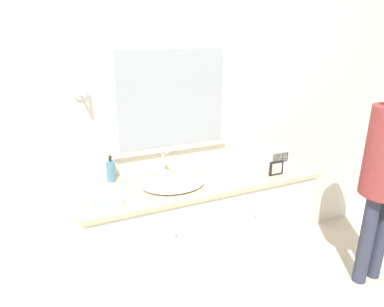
# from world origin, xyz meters

# --- Properties ---
(ground_plane) EXTENTS (14.00, 14.00, 0.00)m
(ground_plane) POSITION_xyz_m (0.00, 0.00, 0.00)
(ground_plane) COLOR beige
(wall_back) EXTENTS (8.00, 0.18, 2.55)m
(wall_back) POSITION_xyz_m (-0.00, 0.61, 1.28)
(wall_back) COLOR silver
(wall_back) RESTS_ON ground_plane
(vanity_counter) EXTENTS (1.77, 0.58, 0.92)m
(vanity_counter) POSITION_xyz_m (0.00, 0.29, 0.46)
(vanity_counter) COLOR silver
(vanity_counter) RESTS_ON ground_plane
(sink_basin) EXTENTS (0.45, 0.42, 0.20)m
(sink_basin) POSITION_xyz_m (-0.22, 0.27, 0.94)
(sink_basin) COLOR silver
(sink_basin) RESTS_ON vanity_counter
(soap_bottle) EXTENTS (0.06, 0.06, 0.20)m
(soap_bottle) POSITION_xyz_m (-0.60, 0.50, 1.00)
(soap_bottle) COLOR teal
(soap_bottle) RESTS_ON vanity_counter
(appliance_box) EXTENTS (0.21, 0.16, 0.12)m
(appliance_box) POSITION_xyz_m (0.69, 0.33, 0.98)
(appliance_box) COLOR white
(appliance_box) RESTS_ON vanity_counter
(picture_frame) EXTENTS (0.12, 0.01, 0.11)m
(picture_frame) POSITION_xyz_m (0.54, 0.11, 0.97)
(picture_frame) COLOR black
(picture_frame) RESTS_ON vanity_counter
(hand_towel_near_sink) EXTENTS (0.17, 0.11, 0.04)m
(hand_towel_near_sink) POSITION_xyz_m (0.40, 0.26, 0.94)
(hand_towel_near_sink) COLOR silver
(hand_towel_near_sink) RESTS_ON vanity_counter
(hand_towel_far_corner) EXTENTS (0.18, 0.13, 0.04)m
(hand_towel_far_corner) POSITION_xyz_m (-0.69, 0.19, 0.94)
(hand_towel_far_corner) COLOR #A8B7C6
(hand_towel_far_corner) RESTS_ON vanity_counter
(metal_tray) EXTENTS (0.15, 0.09, 0.01)m
(metal_tray) POSITION_xyz_m (0.27, 0.45, 0.92)
(metal_tray) COLOR silver
(metal_tray) RESTS_ON vanity_counter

